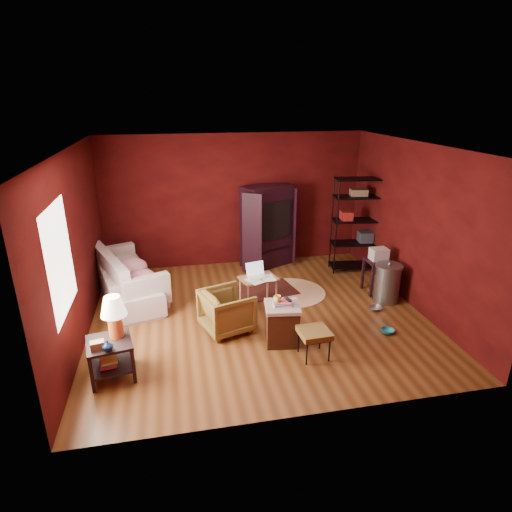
{
  "coord_description": "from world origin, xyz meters",
  "views": [
    {
      "loc": [
        -1.33,
        -6.32,
        3.53
      ],
      "look_at": [
        0.0,
        0.2,
        1.0
      ],
      "focal_mm": 30.0,
      "sensor_mm": 36.0,
      "label": 1
    }
  ],
  "objects_px": {
    "hamper": "(282,323)",
    "side_table": "(112,330)",
    "armchair": "(227,309)",
    "laptop_desk": "(258,280)",
    "sofa": "(127,276)",
    "tv_armoire": "(267,225)",
    "wire_shelving": "(357,221)"
  },
  "relations": [
    {
      "from": "hamper",
      "to": "laptop_desk",
      "type": "bearing_deg",
      "value": 94.62
    },
    {
      "from": "sofa",
      "to": "tv_armoire",
      "type": "distance_m",
      "value": 3.1
    },
    {
      "from": "armchair",
      "to": "laptop_desk",
      "type": "distance_m",
      "value": 1.0
    },
    {
      "from": "hamper",
      "to": "wire_shelving",
      "type": "relative_size",
      "value": 0.36
    },
    {
      "from": "hamper",
      "to": "side_table",
      "type": "bearing_deg",
      "value": -172.33
    },
    {
      "from": "sofa",
      "to": "laptop_desk",
      "type": "relative_size",
      "value": 2.85
    },
    {
      "from": "tv_armoire",
      "to": "hamper",
      "type": "bearing_deg",
      "value": -123.27
    },
    {
      "from": "wire_shelving",
      "to": "armchair",
      "type": "bearing_deg",
      "value": -139.75
    },
    {
      "from": "side_table",
      "to": "tv_armoire",
      "type": "xyz_separation_m",
      "value": [
        2.85,
        3.41,
        0.25
      ]
    },
    {
      "from": "tv_armoire",
      "to": "wire_shelving",
      "type": "distance_m",
      "value": 1.87
    },
    {
      "from": "sofa",
      "to": "side_table",
      "type": "relative_size",
      "value": 1.97
    },
    {
      "from": "hamper",
      "to": "tv_armoire",
      "type": "xyz_separation_m",
      "value": [
        0.48,
        3.09,
        0.59
      ]
    },
    {
      "from": "hamper",
      "to": "wire_shelving",
      "type": "bearing_deg",
      "value": 47.86
    },
    {
      "from": "sofa",
      "to": "armchair",
      "type": "xyz_separation_m",
      "value": [
        1.63,
        -1.5,
        -0.06
      ]
    },
    {
      "from": "armchair",
      "to": "laptop_desk",
      "type": "bearing_deg",
      "value": -59.24
    },
    {
      "from": "side_table",
      "to": "wire_shelving",
      "type": "distance_m",
      "value": 5.39
    },
    {
      "from": "sofa",
      "to": "armchair",
      "type": "relative_size",
      "value": 2.96
    },
    {
      "from": "sofa",
      "to": "wire_shelving",
      "type": "height_order",
      "value": "wire_shelving"
    },
    {
      "from": "sofa",
      "to": "laptop_desk",
      "type": "height_order",
      "value": "sofa"
    },
    {
      "from": "armchair",
      "to": "sofa",
      "type": "bearing_deg",
      "value": 29.53
    },
    {
      "from": "laptop_desk",
      "to": "tv_armoire",
      "type": "xyz_separation_m",
      "value": [
        0.58,
        1.83,
        0.44
      ]
    },
    {
      "from": "sofa",
      "to": "tv_armoire",
      "type": "height_order",
      "value": "tv_armoire"
    },
    {
      "from": "hamper",
      "to": "laptop_desk",
      "type": "height_order",
      "value": "laptop_desk"
    },
    {
      "from": "side_table",
      "to": "hamper",
      "type": "height_order",
      "value": "side_table"
    },
    {
      "from": "side_table",
      "to": "wire_shelving",
      "type": "relative_size",
      "value": 0.56
    },
    {
      "from": "sofa",
      "to": "tv_armoire",
      "type": "relative_size",
      "value": 1.24
    },
    {
      "from": "wire_shelving",
      "to": "side_table",
      "type": "bearing_deg",
      "value": -141.7
    },
    {
      "from": "armchair",
      "to": "wire_shelving",
      "type": "distance_m",
      "value": 3.63
    },
    {
      "from": "sofa",
      "to": "side_table",
      "type": "bearing_deg",
      "value": 164.91
    },
    {
      "from": "hamper",
      "to": "tv_armoire",
      "type": "distance_m",
      "value": 3.18
    },
    {
      "from": "sofa",
      "to": "wire_shelving",
      "type": "relative_size",
      "value": 1.11
    },
    {
      "from": "tv_armoire",
      "to": "sofa",
      "type": "bearing_deg",
      "value": 176.08
    }
  ]
}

